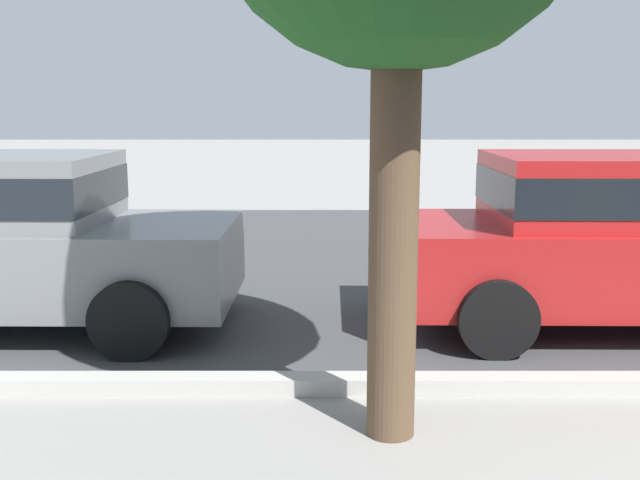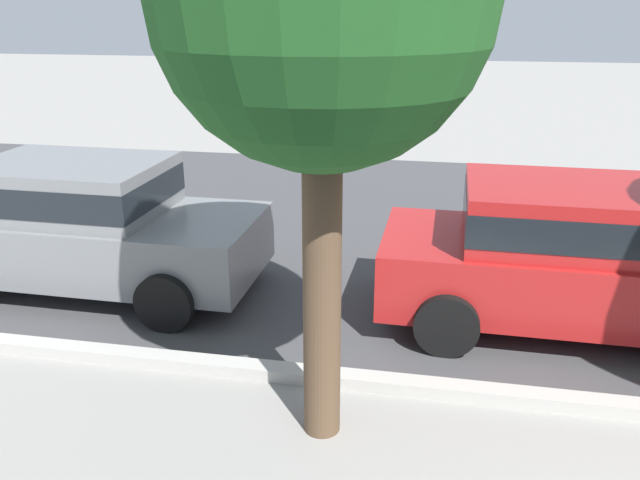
% 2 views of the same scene
% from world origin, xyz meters
% --- Properties ---
extents(street_surface, '(60.00, 9.00, 0.01)m').
position_xyz_m(street_surface, '(0.00, 7.50, 0.00)').
color(street_surface, '#424244').
rests_on(street_surface, ground).
extents(street_tree_near_bench, '(2.28, 2.28, 4.45)m').
position_xyz_m(street_tree_near_bench, '(-2.76, 2.23, 3.27)').
color(street_tree_near_bench, brown).
rests_on(street_tree_near_bench, ground).
extents(parked_car_grey, '(4.12, 1.96, 1.56)m').
position_xyz_m(parked_car_grey, '(-6.07, 4.48, 0.84)').
color(parked_car_grey, slate).
rests_on(parked_car_grey, ground).
extents(parked_car_red, '(4.12, 1.96, 1.56)m').
position_xyz_m(parked_car_red, '(-0.49, 4.48, 0.84)').
color(parked_car_red, '#B21E1E').
rests_on(parked_car_red, ground).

